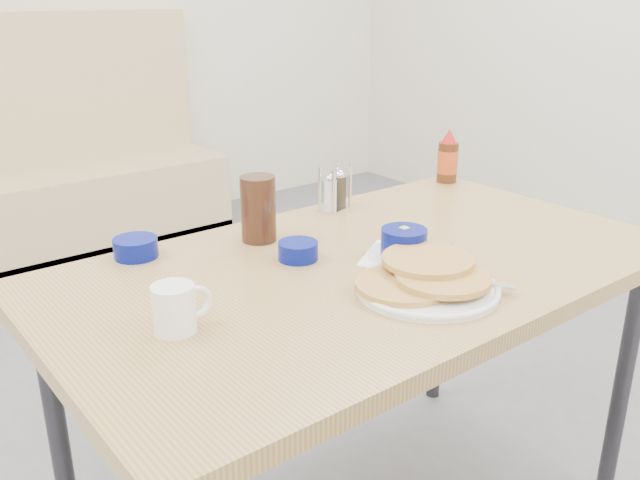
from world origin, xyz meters
TOP-DOWN VIEW (x-y plane):
  - booth_bench at (0.00, 2.78)m, footprint 1.90×0.56m
  - dining_table at (0.00, 0.25)m, footprint 1.40×0.80m
  - pancake_plate at (-0.01, 0.06)m, footprint 0.29×0.28m
  - coffee_mug at (-0.48, 0.22)m, footprint 0.11×0.08m
  - grits_setting at (0.08, 0.21)m, footprint 0.25×0.23m
  - creamer_bowl at (-0.39, 0.59)m, footprint 0.10×0.10m
  - butter_bowl at (-0.11, 0.35)m, footprint 0.09×0.09m
  - amber_tumbler at (-0.11, 0.51)m, footprint 0.11×0.11m
  - condiment_caddy at (0.19, 0.59)m, footprint 0.12×0.09m
  - syrup_bottle at (0.64, 0.59)m, footprint 0.06×0.06m

SIDE VIEW (x-z plane):
  - booth_bench at x=0.00m, z-range -0.26..0.96m
  - dining_table at x=0.00m, z-range 0.32..1.08m
  - butter_bowl at x=-0.11m, z-range 0.76..0.80m
  - pancake_plate at x=-0.01m, z-range 0.76..0.81m
  - creamer_bowl at x=-0.39m, z-range 0.76..0.80m
  - grits_setting at x=0.08m, z-range 0.75..0.83m
  - condiment_caddy at x=0.19m, z-range 0.74..0.86m
  - coffee_mug at x=-0.48m, z-range 0.76..0.85m
  - syrup_bottle at x=0.64m, z-range 0.75..0.91m
  - amber_tumbler at x=-0.11m, z-range 0.76..0.92m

